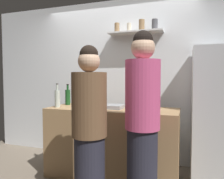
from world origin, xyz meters
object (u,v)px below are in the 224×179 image
baking_pan (110,107)px  person_brown_jacket (89,132)px  water_bottle_plastic (92,101)px  utensil_holder (143,103)px  wine_bottle_pale_glass (57,98)px  refrigerator (217,115)px  wine_bottle_amber_glass (149,102)px  wine_bottle_green_glass (68,97)px  person_pink_top (142,123)px

baking_pan → person_brown_jacket: bearing=-85.2°
baking_pan → water_bottle_plastic: 0.29m
utensil_holder → water_bottle_plastic: (-0.55, -0.51, 0.06)m
wine_bottle_pale_glass → water_bottle_plastic: wine_bottle_pale_glass is taller
refrigerator → wine_bottle_amber_glass: (-0.79, -0.53, 0.20)m
baking_pan → utensil_holder: utensil_holder is taller
person_brown_jacket → water_bottle_plastic: bearing=-85.4°
baking_pan → person_brown_jacket: 0.81m
wine_bottle_green_glass → person_brown_jacket: person_brown_jacket is taller
baking_pan → person_pink_top: bearing=-47.9°
utensil_holder → person_pink_top: size_ratio=0.12×
refrigerator → wine_bottle_green_glass: (-2.06, -0.20, 0.20)m
baking_pan → wine_bottle_pale_glass: 0.74m
wine_bottle_green_glass → person_pink_top: bearing=-30.9°
refrigerator → utensil_holder: bearing=-175.8°
wine_bottle_amber_glass → wine_bottle_pale_glass: size_ratio=1.01×
baking_pan → person_pink_top: (0.55, -0.61, -0.06)m
refrigerator → person_brown_jacket: size_ratio=1.04×
baking_pan → wine_bottle_amber_glass: (0.55, -0.18, 0.10)m
wine_bottle_amber_glass → person_pink_top: (0.00, -0.43, -0.16)m
wine_bottle_amber_glass → person_pink_top: size_ratio=0.19×
person_brown_jacket → refrigerator: bearing=-155.1°
wine_bottle_amber_glass → wine_bottle_pale_glass: wine_bottle_amber_glass is taller
refrigerator → wine_bottle_pale_glass: bearing=-167.0°
person_pink_top → water_bottle_plastic: bearing=-160.6°
utensil_holder → water_bottle_plastic: water_bottle_plastic is taller
water_bottle_plastic → person_brown_jacket: size_ratio=0.15×
baking_pan → refrigerator: bearing=14.9°
wine_bottle_green_glass → person_pink_top: person_pink_top is taller
wine_bottle_pale_glass → person_pink_top: size_ratio=0.18×
wine_bottle_green_glass → person_brown_jacket: size_ratio=0.19×
wine_bottle_amber_glass → wine_bottle_green_glass: size_ratio=1.06×
utensil_holder → wine_bottle_pale_glass: bearing=-160.0°
person_pink_top → wine_bottle_pale_glass: bearing=-153.0°
water_bottle_plastic → person_brown_jacket: person_brown_jacket is taller
refrigerator → person_pink_top: size_ratio=0.96×
baking_pan → person_pink_top: 0.82m
refrigerator → person_brown_jacket: 1.71m
baking_pan → person_brown_jacket: size_ratio=0.21×
baking_pan → wine_bottle_amber_glass: size_ratio=1.02×
utensil_holder → wine_bottle_green_glass: bearing=-173.5°
baking_pan → person_brown_jacket: person_brown_jacket is taller
wine_bottle_green_glass → water_bottle_plastic: size_ratio=1.22×
baking_pan → wine_bottle_pale_glass: (-0.73, -0.12, 0.10)m
wine_bottle_amber_glass → person_brown_jacket: size_ratio=0.20×
utensil_holder → person_brown_jacket: size_ratio=0.13×
wine_bottle_amber_glass → wine_bottle_green_glass: wine_bottle_amber_glass is taller
wine_bottle_pale_glass → person_brown_jacket: person_brown_jacket is taller
person_pink_top → person_brown_jacket: (-0.48, -0.18, -0.08)m
wine_bottle_green_glass → wine_bottle_pale_glass: 0.28m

